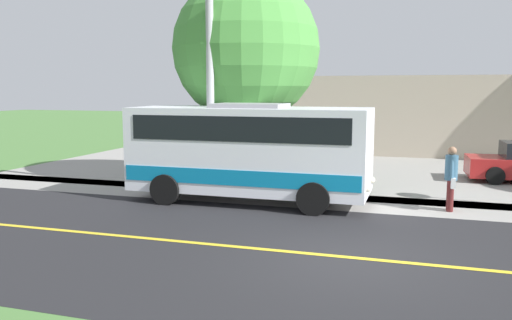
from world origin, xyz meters
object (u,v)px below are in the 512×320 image
at_px(shuttle_bus_front, 250,148).
at_px(pedestrian_waiting, 353,173).
at_px(pedestrian_with_bags, 451,176).
at_px(street_light_pole, 208,63).
at_px(tree_curbside, 246,49).
at_px(commercial_building, 494,113).

distance_m(shuttle_bus_front, pedestrian_waiting, 3.14).
xyz_separation_m(pedestrian_with_bags, street_light_pole, (0.06, -7.13, 3.17)).
bearing_deg(tree_curbside, street_light_pole, -8.50).
distance_m(shuttle_bus_front, pedestrian_with_bags, 5.75).
relative_size(pedestrian_waiting, commercial_building, 0.08).
relative_size(pedestrian_with_bags, commercial_building, 0.09).
height_order(pedestrian_with_bags, commercial_building, commercial_building).
bearing_deg(commercial_building, pedestrian_waiting, -19.60).
relative_size(shuttle_bus_front, pedestrian_waiting, 4.38).
bearing_deg(pedestrian_waiting, street_light_pole, -84.77).
bearing_deg(street_light_pole, shuttle_bus_front, 77.67).
xyz_separation_m(street_light_pole, commercial_building, (-16.53, 10.15, -2.13)).
bearing_deg(pedestrian_waiting, pedestrian_with_bags, 82.90).
xyz_separation_m(shuttle_bus_front, pedestrian_with_bags, (-0.38, 5.70, -0.64)).
bearing_deg(street_light_pole, pedestrian_waiting, 95.23).
bearing_deg(pedestrian_waiting, shuttle_bus_front, -76.46).
xyz_separation_m(shuttle_bus_front, tree_curbside, (-2.84, -1.05, 3.11)).
height_order(pedestrian_waiting, tree_curbside, tree_curbside).
bearing_deg(commercial_building, tree_curbside, -34.90).
height_order(shuttle_bus_front, street_light_pole, street_light_pole).
bearing_deg(tree_curbside, pedestrian_with_bags, 69.93).
bearing_deg(street_light_pole, pedestrian_with_bags, 90.51).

